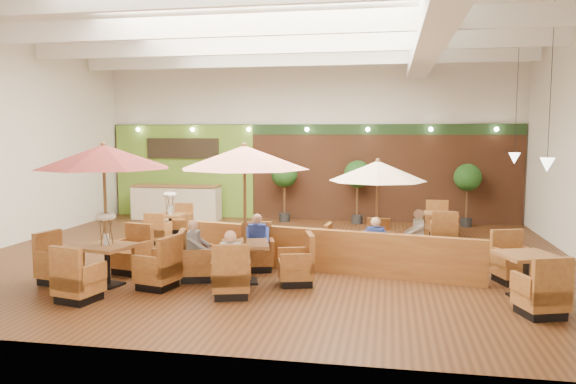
% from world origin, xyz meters
% --- Properties ---
extents(room, '(14.04, 14.00, 5.52)m').
position_xyz_m(room, '(0.25, 1.22, 3.63)').
color(room, '#381E0F').
rests_on(room, ground).
extents(service_counter, '(3.00, 0.75, 1.18)m').
position_xyz_m(service_counter, '(-4.40, 5.10, 0.58)').
color(service_counter, beige).
rests_on(service_counter, ground).
extents(booth_divider, '(6.48, 1.46, 0.91)m').
position_xyz_m(booth_divider, '(1.39, -1.26, 0.46)').
color(booth_divider, brown).
rests_on(booth_divider, ground).
extents(table_0, '(2.83, 2.83, 2.77)m').
position_xyz_m(table_0, '(-2.57, -3.10, 1.86)').
color(table_0, brown).
rests_on(table_0, ground).
extents(table_1, '(2.82, 2.82, 2.75)m').
position_xyz_m(table_1, '(-0.03, -2.38, 1.86)').
color(table_1, brown).
rests_on(table_1, ground).
extents(table_2, '(2.33, 2.33, 2.37)m').
position_xyz_m(table_2, '(2.46, -0.24, 1.63)').
color(table_2, brown).
rests_on(table_2, ground).
extents(table_3, '(0.77, 2.27, 1.45)m').
position_xyz_m(table_3, '(-3.29, 1.81, 0.49)').
color(table_3, brown).
rests_on(table_3, ground).
extents(table_4, '(1.16, 2.88, 1.02)m').
position_xyz_m(table_4, '(5.14, -2.51, 0.39)').
color(table_4, brown).
rests_on(table_4, ground).
extents(table_5, '(0.87, 2.58, 0.97)m').
position_xyz_m(table_5, '(4.12, 2.76, 0.37)').
color(table_5, brown).
rests_on(table_5, ground).
extents(topiary_0, '(0.87, 0.87, 2.02)m').
position_xyz_m(topiary_0, '(-0.69, 5.30, 1.50)').
color(topiary_0, black).
rests_on(topiary_0, ground).
extents(topiary_1, '(0.88, 0.88, 2.05)m').
position_xyz_m(topiary_1, '(1.71, 5.30, 1.53)').
color(topiary_1, black).
rests_on(topiary_1, ground).
extents(topiary_2, '(0.85, 0.85, 1.98)m').
position_xyz_m(topiary_2, '(5.13, 5.30, 1.47)').
color(topiary_2, black).
rests_on(topiary_2, ground).
extents(diner_0, '(0.40, 0.35, 0.76)m').
position_xyz_m(diner_0, '(-0.03, -3.38, 0.74)').
color(diner_0, silver).
rests_on(diner_0, ground).
extents(diner_1, '(0.40, 0.35, 0.75)m').
position_xyz_m(diner_1, '(-0.03, -1.37, 0.74)').
color(diner_1, '#223694').
rests_on(diner_1, ground).
extents(diner_2, '(0.34, 0.39, 0.75)m').
position_xyz_m(diner_2, '(-1.04, -2.38, 0.74)').
color(diner_2, slate).
rests_on(diner_2, ground).
extents(diner_3, '(0.37, 0.31, 0.72)m').
position_xyz_m(diner_3, '(2.46, -1.10, 0.73)').
color(diner_3, '#223694').
rests_on(diner_3, ground).
extents(diner_4, '(0.31, 0.39, 0.79)m').
position_xyz_m(diner_4, '(3.33, -0.24, 0.75)').
color(diner_4, silver).
rests_on(diner_4, ground).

